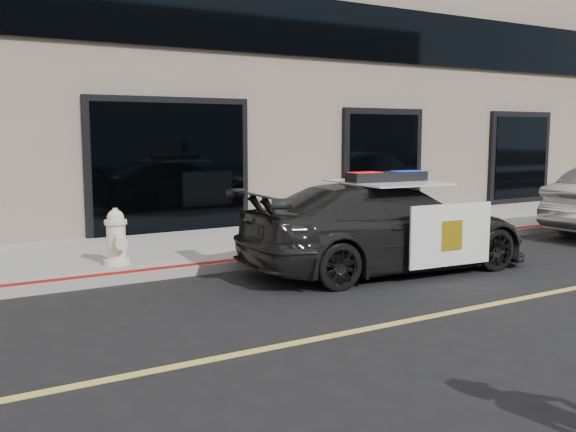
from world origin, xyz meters
TOP-DOWN VIEW (x-y plane):
  - ground at (0.00, 0.00)m, footprint 120.00×120.00m
  - sidewalk_n at (0.00, 5.25)m, footprint 60.00×3.50m
  - police_car at (0.81, 2.32)m, footprint 2.68×5.07m
  - fire_hydrant at (-2.94, 4.18)m, footprint 0.40×0.55m

SIDE VIEW (x-z plane):
  - ground at x=0.00m, z-range 0.00..0.00m
  - sidewalk_n at x=0.00m, z-range 0.00..0.15m
  - fire_hydrant at x=-2.94m, z-range 0.12..1.00m
  - police_car at x=0.81m, z-range -0.08..1.48m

